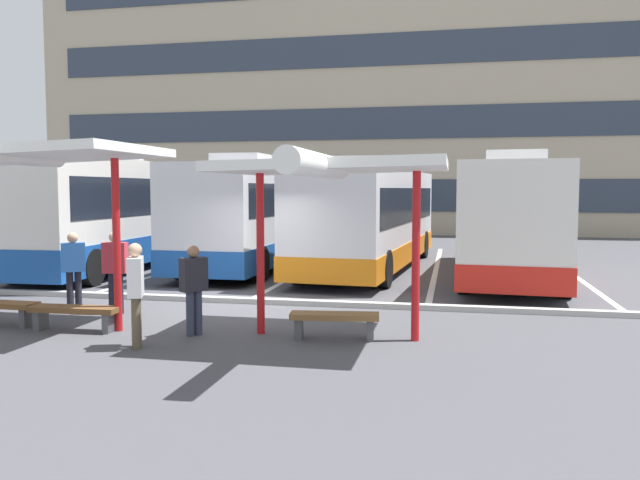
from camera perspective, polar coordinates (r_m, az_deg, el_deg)
The scene contains 20 objects.
ground_plane at distance 14.51m, azimuth -6.99°, elevation -5.72°, with size 160.00×160.00×0.00m, color #47474C.
terminal_building at distance 44.22m, azimuth 5.81°, elevation 11.65°, with size 40.65×14.84×18.87m.
coach_bus_0 at distance 22.55m, azimuth -16.45°, elevation 2.31°, with size 2.89×12.41×3.80m.
coach_bus_1 at distance 21.54m, azimuth -5.51°, elevation 2.18°, with size 2.69×10.31×3.64m.
coach_bus_2 at distance 20.73m, azimuth 4.56°, elevation 1.93°, with size 3.47×11.14×3.51m.
coach_bus_3 at distance 19.66m, azimuth 16.82°, elevation 1.73°, with size 3.44×10.49×3.58m.
lane_stripe_0 at distance 24.68m, azimuth -19.49°, elevation -1.70°, with size 0.16×14.00×0.01m, color white.
lane_stripe_1 at distance 22.84m, azimuth -10.70°, elevation -2.00°, with size 0.16×14.00×0.01m, color white.
lane_stripe_2 at distance 21.62m, azimuth -0.65°, elevation -2.29°, with size 0.16×14.00×0.01m, color white.
lane_stripe_3 at distance 21.13m, azimuth 10.23°, elevation -2.52°, with size 0.16×14.00×0.01m, color white.
lane_stripe_4 at distance 21.43m, azimuth 21.20°, elevation -2.66°, with size 0.16×14.00×0.01m, color white.
waiting_shelter_0 at distance 12.82m, azimuth -24.88°, elevation 6.58°, with size 4.35×5.04×3.36m.
bench_1 at distance 12.58m, azimuth -20.87°, elevation -6.02°, with size 1.66×0.48×0.45m.
waiting_shelter_1 at distance 10.81m, azimuth 1.19°, elevation 6.18°, with size 3.73×5.06×3.11m.
bench_2 at distance 11.15m, azimuth 1.29°, elevation -7.07°, with size 1.56×0.59×0.45m.
platform_kerb at distance 14.72m, azimuth -6.69°, elevation -5.33°, with size 44.00×0.24×0.12m, color #ADADA8.
waiting_passenger_0 at distance 14.70m, azimuth -20.96°, elevation -2.09°, with size 0.52×0.46×1.65m.
waiting_passenger_1 at distance 11.54m, azimuth -11.10°, elevation -3.85°, with size 0.45×0.50×1.59m.
waiting_passenger_2 at distance 10.84m, azimuth -15.97°, elevation -4.04°, with size 0.39×0.54×1.71m.
waiting_passenger_3 at distance 13.94m, azimuth -17.64°, elevation -2.20°, with size 0.51×0.27×1.71m.
Camera 1 is at (4.60, -13.52, 2.58)m, focal length 36.21 mm.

